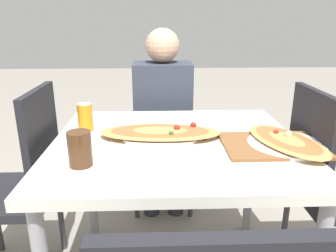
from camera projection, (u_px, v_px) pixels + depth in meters
The scene contains 10 objects.
dining_table at pixel (176, 158), 1.39m from camera, with size 1.02×0.91×0.73m.
chair_far_seated at pixel (163, 129), 2.18m from camera, with size 0.40×0.40×0.93m.
chair_side_left at pixel (23, 180), 1.49m from camera, with size 0.40×0.40×0.93m.
chair_side_right at pixel (328, 181), 1.48m from camera, with size 0.40×0.40×0.93m.
person_seated at pixel (163, 109), 2.01m from camera, with size 0.35×0.27×1.16m.
pizza_main at pixel (160, 133), 1.39m from camera, with size 0.53×0.32×0.05m.
soda_can at pixel (85, 117), 1.46m from camera, with size 0.07×0.07×0.12m.
drink_glass at pixel (80, 149), 1.11m from camera, with size 0.08×0.08×0.12m.
serving_tray at pixel (272, 145), 1.30m from camera, with size 0.38×0.29×0.01m.
pizza_second at pixel (286, 142), 1.30m from camera, with size 0.32×0.46×0.05m.
Camera 1 is at (-0.08, -1.27, 1.22)m, focal length 35.00 mm.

